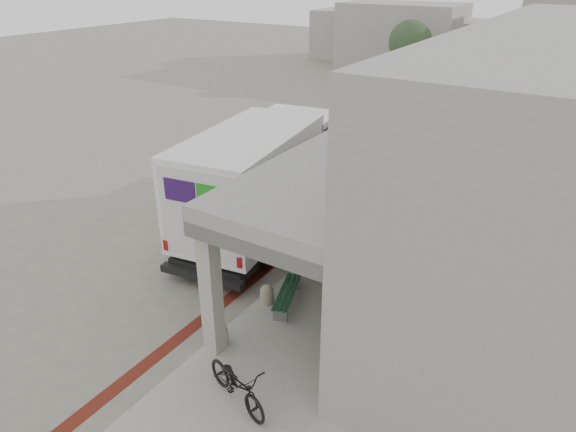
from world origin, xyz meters
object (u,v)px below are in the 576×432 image
Objects in this scene: fedex_truck at (264,175)px; utility_cabinet at (383,267)px; bicycle_black at (237,384)px; bench at (287,295)px.

fedex_truck reaches higher than utility_cabinet.
bicycle_black reaches higher than utility_cabinet.
fedex_truck is 4.98× the size of bench.
utility_cabinet reaches higher than bench.
bicycle_black is at bearing -68.18° from fedex_truck.
utility_cabinet is (4.93, -1.19, -1.41)m from fedex_truck.
fedex_truck is 9.92× the size of utility_cabinet.
fedex_truck reaches higher than bicycle_black.
fedex_truck is 4.70× the size of bicycle_black.
utility_cabinet is at bearing 11.46° from bicycle_black.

